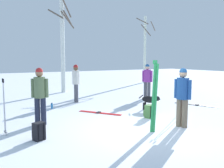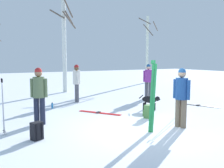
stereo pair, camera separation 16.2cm
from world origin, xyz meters
name	(u,v)px [view 1 (the left image)]	position (x,y,z in m)	size (l,w,h in m)	color
ground_plane	(140,130)	(0.00, 0.00, 0.00)	(60.00, 60.00, 0.00)	white
person_0	(183,94)	(1.24, -0.36, 0.98)	(0.34, 0.50, 1.72)	#72604C
person_1	(76,81)	(0.06, 4.95, 0.98)	(0.34, 0.51, 1.72)	#4C4C56
person_2	(147,79)	(3.51, 4.15, 0.98)	(0.36, 0.43, 1.72)	#4C4C56
person_3	(40,92)	(-2.26, 1.92, 0.98)	(0.46, 0.34, 1.72)	#1E2338
dog	(150,100)	(1.89, 1.90, 0.39)	(0.49, 0.81, 0.57)	black
ski_pair_planted_0	(154,97)	(0.21, -0.35, 0.96)	(0.17, 0.14, 1.94)	green
ski_pair_lying_0	(196,105)	(4.22, 1.68, 0.01)	(0.94, 1.74, 0.05)	black
ski_pair_lying_1	(100,113)	(-0.03, 2.40, 0.01)	(1.12, 1.48, 0.05)	red
ski_poles_0	(181,94)	(2.28, 0.69, 0.75)	(0.07, 0.22, 1.41)	#B2B2BC
ski_poles_1	(4,105)	(-3.30, 1.42, 0.78)	(0.07, 0.27, 1.47)	#B2B2BC
backpack_1	(149,111)	(1.08, 0.97, 0.21)	(0.32, 0.34, 0.44)	#4C7F3F
backpack_2	(39,131)	(-2.63, 0.55, 0.21)	(0.32, 0.34, 0.44)	black
water_bottle_0	(52,106)	(-1.32, 4.06, 0.11)	(0.07, 0.07, 0.23)	#1E72BF
birch_tree_5	(62,37)	(0.60, 8.38, 3.25)	(1.47, 1.58, 6.18)	silver
birch_tree_6	(145,48)	(8.35, 10.64, 2.86)	(1.71, 1.23, 5.43)	silver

